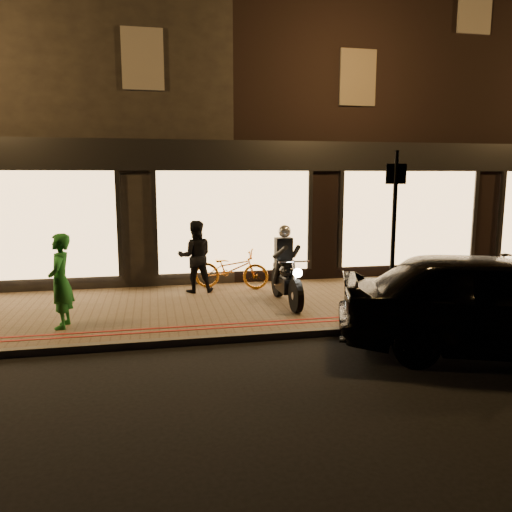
{
  "coord_description": "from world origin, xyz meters",
  "views": [
    {
      "loc": [
        -1.9,
        -7.7,
        2.69
      ],
      "look_at": [
        0.1,
        1.94,
        1.1
      ],
      "focal_mm": 35.0,
      "sensor_mm": 36.0,
      "label": 1
    }
  ],
  "objects_px": {
    "bicycle_gold": "(231,269)",
    "person_green": "(60,281)",
    "motorcycle": "(286,274)",
    "parked_car": "(495,302)",
    "sign_post": "(394,227)"
  },
  "relations": [
    {
      "from": "bicycle_gold",
      "to": "person_green",
      "type": "distance_m",
      "value": 4.07
    },
    {
      "from": "motorcycle",
      "to": "parked_car",
      "type": "distance_m",
      "value": 3.94
    },
    {
      "from": "motorcycle",
      "to": "bicycle_gold",
      "type": "bearing_deg",
      "value": 117.69
    },
    {
      "from": "sign_post",
      "to": "bicycle_gold",
      "type": "distance_m",
      "value": 4.09
    },
    {
      "from": "bicycle_gold",
      "to": "motorcycle",
      "type": "bearing_deg",
      "value": -131.0
    },
    {
      "from": "person_green",
      "to": "sign_post",
      "type": "bearing_deg",
      "value": 86.14
    },
    {
      "from": "parked_car",
      "to": "motorcycle",
      "type": "bearing_deg",
      "value": 58.33
    },
    {
      "from": "motorcycle",
      "to": "person_green",
      "type": "relative_size",
      "value": 1.2
    },
    {
      "from": "bicycle_gold",
      "to": "sign_post",
      "type": "bearing_deg",
      "value": -121.52
    },
    {
      "from": "motorcycle",
      "to": "parked_car",
      "type": "xyz_separation_m",
      "value": [
        2.44,
        -3.09,
        0.06
      ]
    },
    {
      "from": "sign_post",
      "to": "motorcycle",
      "type": "bearing_deg",
      "value": 136.38
    },
    {
      "from": "motorcycle",
      "to": "parked_car",
      "type": "height_order",
      "value": "motorcycle"
    },
    {
      "from": "bicycle_gold",
      "to": "parked_car",
      "type": "distance_m",
      "value": 5.73
    },
    {
      "from": "motorcycle",
      "to": "bicycle_gold",
      "type": "height_order",
      "value": "motorcycle"
    },
    {
      "from": "bicycle_gold",
      "to": "parked_car",
      "type": "xyz_separation_m",
      "value": [
        3.31,
        -4.67,
        0.22
      ]
    }
  ]
}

